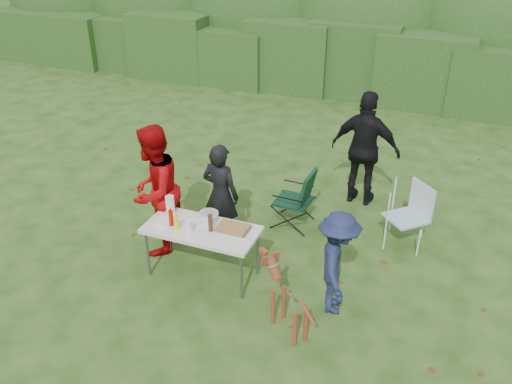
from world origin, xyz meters
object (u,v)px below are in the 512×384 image
at_px(child, 337,263).
at_px(paper_towel_roll, 170,205).
at_px(mustard_bottle, 176,223).
at_px(camping_chair, 293,198).
at_px(person_black_puffy, 365,149).
at_px(person_red_jacket, 154,191).
at_px(person_cook, 221,195).
at_px(dog, 290,304).
at_px(folding_table, 202,232).
at_px(ketchup_bottle, 171,218).
at_px(beer_bottle, 210,223).
at_px(lawn_chair, 406,215).

relative_size(child, paper_towel_roll, 5.26).
bearing_deg(mustard_bottle, child, 3.57).
relative_size(camping_chair, mustard_bottle, 4.78).
bearing_deg(person_black_puffy, person_red_jacket, 50.41).
distance_m(person_cook, child, 2.11).
bearing_deg(dog, paper_towel_roll, 13.76).
bearing_deg(folding_table, mustard_bottle, -152.02).
distance_m(camping_chair, mustard_bottle, 2.10).
distance_m(folding_table, person_red_jacket, 0.98).
distance_m(person_red_jacket, camping_chair, 2.14).
relative_size(ketchup_bottle, paper_towel_roll, 0.85).
xyz_separation_m(person_cook, child, (1.93, -0.85, -0.10)).
height_order(mustard_bottle, paper_towel_roll, paper_towel_roll).
bearing_deg(dog, person_black_puffy, -56.20).
distance_m(camping_chair, ketchup_bottle, 2.10).
bearing_deg(dog, person_red_jacket, 13.52).
bearing_deg(person_cook, person_black_puffy, -124.31).
relative_size(child, mustard_bottle, 6.83).
relative_size(mustard_bottle, paper_towel_roll, 0.77).
relative_size(dog, paper_towel_roll, 3.39).
bearing_deg(ketchup_bottle, child, 1.65).
bearing_deg(person_black_puffy, dog, 93.24).
bearing_deg(child, dog, 131.82).
relative_size(person_cook, mustard_bottle, 7.83).
xyz_separation_m(folding_table, camping_chair, (0.72, 1.66, -0.21)).
relative_size(folding_table, dog, 1.70).
bearing_deg(ketchup_bottle, person_cook, 72.78).
bearing_deg(ketchup_bottle, person_black_puffy, 55.71).
relative_size(mustard_bottle, ketchup_bottle, 0.91).
bearing_deg(ketchup_bottle, dog, -16.46).
distance_m(child, mustard_bottle, 2.11).
distance_m(person_black_puffy, beer_bottle, 3.13).
height_order(child, camping_chair, child).
bearing_deg(person_black_puffy, lawn_chair, 135.59).
bearing_deg(person_black_puffy, paper_towel_roll, 56.09).
bearing_deg(child, person_cook, 50.80).
bearing_deg(child, lawn_chair, -33.58).
xyz_separation_m(person_black_puffy, camping_chair, (-0.83, -1.11, -0.48)).
xyz_separation_m(camping_chair, beer_bottle, (-0.58, -1.67, 0.38)).
height_order(person_red_jacket, lawn_chair, person_red_jacket).
bearing_deg(child, person_black_puffy, -9.89).
relative_size(camping_chair, ketchup_bottle, 4.34).
height_order(child, ketchup_bottle, child).
bearing_deg(folding_table, paper_towel_roll, 161.26).
bearing_deg(paper_towel_roll, person_cook, 55.17).
distance_m(child, paper_towel_roll, 2.40).
xyz_separation_m(person_cook, paper_towel_roll, (-0.45, -0.65, 0.09)).
bearing_deg(dog, beer_bottle, 10.67).
relative_size(dog, mustard_bottle, 4.41).
bearing_deg(ketchup_bottle, mustard_bottle, -30.32).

